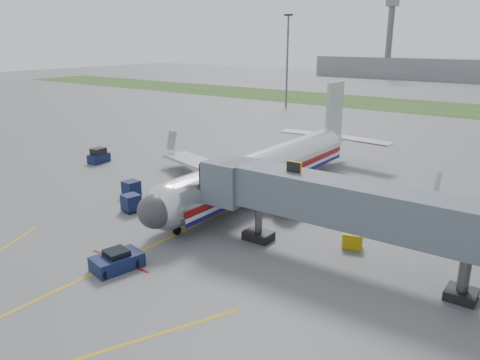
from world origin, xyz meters
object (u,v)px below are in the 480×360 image
Objects in this scene: pushback_tug at (117,261)px; belt_loader at (205,187)px; airliner at (266,168)px; baggage_tug at (99,156)px; ramp_worker at (170,189)px.

belt_loader is (-5.92, 16.53, -0.02)m from pushback_tug.
belt_loader is at bearing -145.45° from airliner.
baggage_tug is (-24.79, 17.72, 0.26)m from pushback_tug.
baggage_tug is 18.05m from ramp_worker.
baggage_tug is 0.59× the size of belt_loader.
airliner reaches higher than ramp_worker.
ramp_worker is at bearing -15.53° from baggage_tug.
airliner reaches higher than belt_loader.
ramp_worker is at bearing -112.05° from belt_loader.
airliner is 24.20m from baggage_tug.
belt_loader is 3.95m from ramp_worker.
baggage_tug is at bearing 144.44° from pushback_tug.
ramp_worker reaches higher than pushback_tug.
ramp_worker is (-6.62, -7.18, -1.65)m from airliner.
belt_loader is at bearing -3.63° from baggage_tug.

